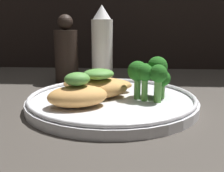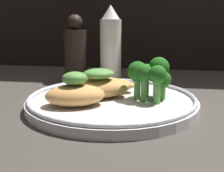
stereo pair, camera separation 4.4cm
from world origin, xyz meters
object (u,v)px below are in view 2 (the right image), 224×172
(plate, at_px, (112,101))
(broccoli_bunch, at_px, (151,74))
(sauce_bottle, at_px, (111,46))
(pepper_grinder, at_px, (76,53))

(plate, bearing_deg, broccoli_bunch, 4.14)
(broccoli_bunch, bearing_deg, plate, -175.86)
(broccoli_bunch, distance_m, sauce_bottle, 0.20)
(plate, height_order, broccoli_bunch, broccoli_bunch)
(sauce_bottle, xyz_separation_m, pepper_grinder, (-0.08, 0.00, -0.01))
(sauce_bottle, bearing_deg, broccoli_bunch, -62.01)
(sauce_bottle, relative_size, pepper_grinder, 1.13)
(broccoli_bunch, relative_size, sauce_bottle, 0.40)
(broccoli_bunch, xyz_separation_m, sauce_bottle, (-0.09, 0.17, 0.03))
(broccoli_bunch, xyz_separation_m, pepper_grinder, (-0.17, 0.17, 0.01))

